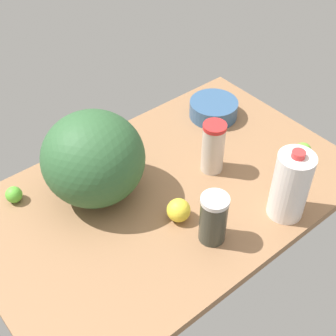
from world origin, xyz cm
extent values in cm
cube|color=#946946|center=(0.00, 0.00, 1.50)|extent=(120.00, 76.00, 3.00)
cylinder|color=#345880|center=(-38.60, -19.93, 6.17)|extent=(18.09, 18.09, 6.35)
cylinder|color=#353930|center=(2.08, 22.33, 10.44)|extent=(7.75, 7.75, 14.87)
cylinder|color=silver|center=(2.08, 22.33, 18.57)|extent=(7.98, 7.98, 1.40)
cylinder|color=beige|center=(-17.94, 1.02, 11.47)|extent=(7.36, 7.36, 16.94)
cylinder|color=red|center=(-17.94, 1.02, 20.64)|extent=(7.58, 7.58, 1.40)
ellipsoid|color=#305E34|center=(17.35, -13.82, 17.25)|extent=(31.03, 31.03, 28.50)
cylinder|color=white|center=(-21.71, 29.23, 14.18)|extent=(10.83, 10.83, 22.36)
cylinder|color=red|center=(-21.71, 29.23, 26.26)|extent=(3.79, 3.79, 1.80)
sphere|color=#6CBA38|center=(-45.56, 16.65, 5.89)|extent=(5.78, 5.78, 5.78)
sphere|color=#5CBA36|center=(39.31, -27.02, 5.59)|extent=(5.19, 5.19, 5.19)
sphere|color=yellow|center=(4.83, 10.80, 6.58)|extent=(7.16, 7.16, 7.16)
camera|label=1|loc=(65.85, 80.03, 109.86)|focal=50.00mm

